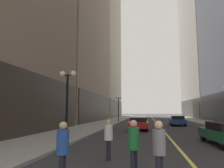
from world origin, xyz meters
name	(u,v)px	position (x,y,z in m)	size (l,w,h in m)	color
ground_plane	(156,122)	(0.00, 35.00, 0.00)	(200.00, 200.00, 0.00)	#2D2D30
sidewalk_left	(110,121)	(-8.25, 35.00, 0.07)	(4.50, 78.00, 0.15)	gray
sidewalk_right	(205,122)	(8.25, 35.00, 0.07)	(4.50, 78.00, 0.15)	gray
lane_centre_stripe	(156,122)	(0.00, 35.00, 0.00)	(0.16, 70.00, 0.01)	#E5D64C
building_left_far	(94,18)	(-17.94, 60.00, 31.90)	(15.06, 26.00, 63.95)	#B7AD99
car_red	(139,123)	(-2.45, 18.52, 0.72)	(1.93, 4.50, 1.32)	#B21919
car_blue	(177,120)	(2.44, 26.16, 0.72)	(1.97, 4.55, 1.32)	navy
pedestrian_in_white_shirt	(109,136)	(-3.20, 4.79, 0.94)	(0.44, 0.44, 1.62)	black
pedestrian_in_green_parka	(134,144)	(-2.04, 2.57, 1.00)	(0.44, 0.44, 1.71)	black
pedestrian_in_grey_suit	(159,148)	(-1.34, 1.88, 1.01)	(0.45, 0.45, 1.72)	black
pedestrian_in_blue_hoodie	(63,148)	(-3.90, 1.64, 0.98)	(0.36, 0.36, 1.69)	black
street_lamp_left_near	(67,90)	(-6.40, 8.38, 3.26)	(1.06, 0.36, 4.43)	black
street_lamp_left_far	(118,103)	(-6.40, 32.94, 3.26)	(1.06, 0.36, 4.43)	black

